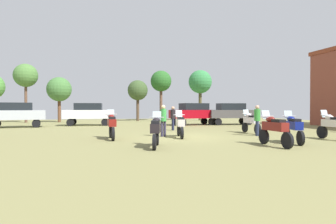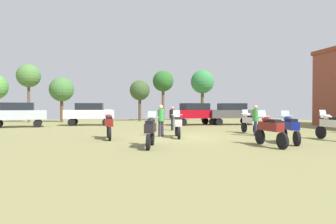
# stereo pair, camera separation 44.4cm
# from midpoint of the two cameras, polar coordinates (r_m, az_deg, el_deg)

# --- Properties ---
(ground_plane) EXTENTS (44.00, 52.00, 0.02)m
(ground_plane) POSITION_cam_midpoint_polar(r_m,az_deg,el_deg) (15.61, 1.35, -5.04)
(ground_plane) COLOR olive
(motorcycle_1) EXTENTS (0.79, 2.02, 1.45)m
(motorcycle_1) POSITION_cam_midpoint_polar(r_m,az_deg,el_deg) (11.50, -3.53, -3.56)
(motorcycle_1) COLOR black
(motorcycle_1) RESTS_ON ground
(motorcycle_3) EXTENTS (0.70, 2.21, 1.45)m
(motorcycle_3) POSITION_cam_midpoint_polar(r_m,az_deg,el_deg) (15.38, 1.60, -2.41)
(motorcycle_3) COLOR black
(motorcycle_3) RESTS_ON ground
(motorcycle_4) EXTENTS (0.62, 2.14, 1.49)m
(motorcycle_4) POSITION_cam_midpoint_polar(r_m,az_deg,el_deg) (16.26, 29.38, -2.31)
(motorcycle_4) COLOR black
(motorcycle_4) RESTS_ON ground
(motorcycle_5) EXTENTS (0.62, 2.14, 1.50)m
(motorcycle_5) POSITION_cam_midpoint_polar(r_m,az_deg,el_deg) (14.80, -12.01, -2.49)
(motorcycle_5) COLOR black
(motorcycle_5) RESTS_ON ground
(motorcycle_8) EXTENTS (0.62, 2.24, 1.48)m
(motorcycle_8) POSITION_cam_midpoint_polar(r_m,az_deg,el_deg) (18.45, 15.51, -1.86)
(motorcycle_8) COLOR black
(motorcycle_8) RESTS_ON ground
(motorcycle_9) EXTENTS (0.83, 2.12, 1.46)m
(motorcycle_9) POSITION_cam_midpoint_polar(r_m,az_deg,el_deg) (13.92, 22.83, -2.81)
(motorcycle_9) COLOR black
(motorcycle_9) RESTS_ON ground
(motorcycle_10) EXTENTS (0.62, 2.24, 1.48)m
(motorcycle_10) POSITION_cam_midpoint_polar(r_m,az_deg,el_deg) (12.58, 19.50, -3.14)
(motorcycle_10) COLOR black
(motorcycle_10) RESTS_ON ground
(car_1) EXTENTS (4.54, 2.49, 2.00)m
(car_1) POSITION_cam_midpoint_polar(r_m,az_deg,el_deg) (26.10, -28.43, -0.17)
(car_1) COLOR black
(car_1) RESTS_ON ground
(car_2) EXTENTS (4.42, 2.12, 2.00)m
(car_2) POSITION_cam_midpoint_polar(r_m,az_deg,el_deg) (26.66, -16.01, -0.08)
(car_2) COLOR black
(car_2) RESTS_ON ground
(car_3) EXTENTS (4.45, 2.19, 2.00)m
(car_3) POSITION_cam_midpoint_polar(r_m,az_deg,el_deg) (27.37, 11.93, -0.04)
(car_3) COLOR black
(car_3) RESTS_ON ground
(car_4) EXTENTS (4.49, 2.32, 2.00)m
(car_4) POSITION_cam_midpoint_polar(r_m,az_deg,el_deg) (26.32, 4.69, -0.06)
(car_4) COLOR black
(car_4) RESTS_ON ground
(person_1) EXTENTS (0.34, 0.34, 1.69)m
(person_1) POSITION_cam_midpoint_polar(r_m,az_deg,el_deg) (20.14, 0.36, -0.87)
(person_1) COLOR #212542
(person_1) RESTS_ON ground
(person_2) EXTENTS (0.43, 0.43, 1.74)m
(person_2) POSITION_cam_midpoint_polar(r_m,az_deg,el_deg) (16.89, 16.64, -1.14)
(person_2) COLOR #262E4D
(person_2) RESTS_ON ground
(person_3) EXTENTS (0.40, 0.40, 1.75)m
(person_3) POSITION_cam_midpoint_polar(r_m,az_deg,el_deg) (15.75, -1.75, -1.23)
(person_3) COLOR #2D293E
(person_3) RESTS_ON ground
(tree_3) EXTENTS (2.43, 2.43, 4.92)m
(tree_3) POSITION_cam_midpoint_polar(r_m,az_deg,el_deg) (34.83, -6.42, 4.24)
(tree_3) COLOR #4D392A
(tree_3) RESTS_ON ground
(tree_4) EXTENTS (2.65, 2.65, 4.94)m
(tree_4) POSITION_cam_midpoint_polar(r_m,az_deg,el_deg) (33.68, -21.23, 4.19)
(tree_4) COLOR brown
(tree_4) RESTS_ON ground
(tree_5) EXTENTS (2.58, 2.58, 6.18)m
(tree_5) POSITION_cam_midpoint_polar(r_m,az_deg,el_deg) (35.54, -1.76, 6.05)
(tree_5) COLOR brown
(tree_5) RESTS_ON ground
(tree_6) EXTENTS (2.49, 2.49, 6.30)m
(tree_6) POSITION_cam_midpoint_polar(r_m,az_deg,el_deg) (34.50, -26.84, 6.42)
(tree_6) COLOR brown
(tree_6) RESTS_ON ground
(tree_7) EXTENTS (2.93, 2.93, 6.33)m
(tree_7) POSITION_cam_midpoint_polar(r_m,az_deg,el_deg) (36.43, 6.09, 5.90)
(tree_7) COLOR #4C462A
(tree_7) RESTS_ON ground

